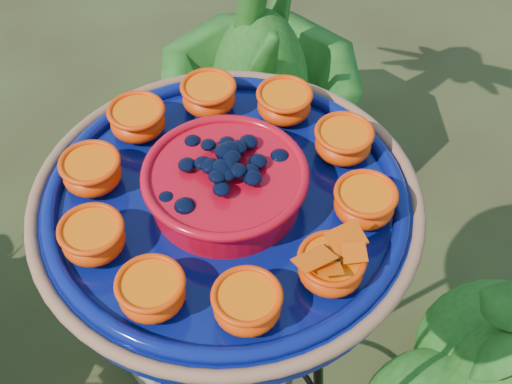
{
  "coord_description": "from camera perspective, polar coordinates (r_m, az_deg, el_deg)",
  "views": [
    {
      "loc": [
        -0.28,
        -0.59,
        1.71
      ],
      "look_at": [
        0.08,
        -0.12,
        1.03
      ],
      "focal_mm": 50.0,
      "sensor_mm": 36.0,
      "label": 1
    }
  ],
  "objects": [
    {
      "name": "feeder_dish",
      "position": [
        0.92,
        -2.4,
        -0.64
      ],
      "size": [
        0.62,
        0.62,
        0.12
      ],
      "rotation": [
        0.0,
        0.0,
        -0.34
      ],
      "color": "#081160",
      "rests_on": "tripod_stand"
    },
    {
      "name": "shrub_back_right",
      "position": [
        1.96,
        0.34,
        12.09
      ],
      "size": [
        0.84,
        0.84,
        1.06
      ],
      "primitive_type": "imported",
      "rotation": [
        0.0,
        0.0,
        2.26
      ],
      "color": "#1F4712",
      "rests_on": "ground"
    },
    {
      "name": "driftwood_log",
      "position": [
        1.91,
        -1.66,
        -8.47
      ],
      "size": [
        0.64,
        0.24,
        0.21
      ],
      "primitive_type": "cylinder",
      "rotation": [
        0.0,
        1.57,
        0.05
      ],
      "color": "tan",
      "rests_on": "ground"
    },
    {
      "name": "tripod_stand",
      "position": [
        1.27,
        -1.78,
        -13.08
      ],
      "size": [
        0.45,
        0.45,
        0.96
      ],
      "rotation": [
        0.0,
        0.0,
        -0.34
      ],
      "color": "black",
      "rests_on": "ground"
    }
  ]
}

